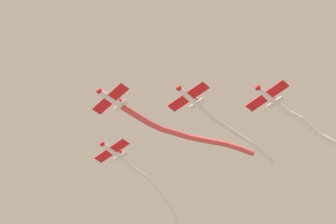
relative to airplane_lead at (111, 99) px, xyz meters
The scene contains 8 objects.
airplane_lead is the anchor object (origin of this frame).
smoke_trail_lead 14.16m from the airplane_lead, 114.15° to the left, with size 8.48×23.16×2.69m.
airplane_left_wing 11.38m from the airplane_lead, 77.98° to the left, with size 6.33×5.54×1.71m.
smoke_trail_left_wing 20.95m from the airplane_lead, 101.42° to the left, with size 10.69×15.53×1.02m.
airplane_right_wing 11.37m from the airplane_lead, behind, with size 6.33×5.54×1.71m.
smoke_trail_right_wing 26.05m from the airplane_lead, 152.86° to the left, with size 23.14×15.85×2.28m.
airplane_slot 22.75m from the airplane_lead, 78.01° to the left, with size 6.50×5.42×1.71m.
smoke_trail_slot 32.33m from the airplane_lead, 92.03° to the left, with size 9.55×17.13×1.77m.
Camera 1 is at (38.66, 4.40, 7.57)m, focal length 49.01 mm.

